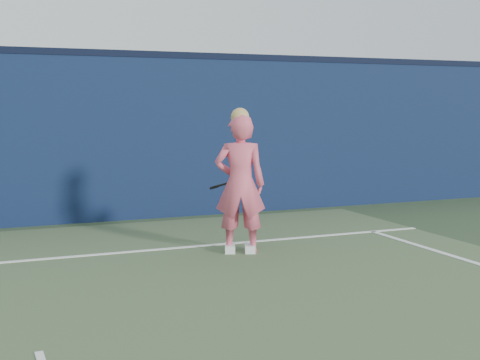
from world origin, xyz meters
name	(u,v)px	position (x,y,z in m)	size (l,w,h in m)	color
player	(240,184)	(2.59, 3.52, 0.84)	(0.71, 0.59, 1.74)	#DF5670
racket	(239,181)	(2.74, 3.92, 0.82)	(0.51, 0.23, 0.29)	black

